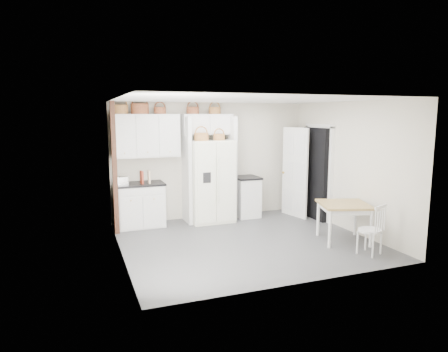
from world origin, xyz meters
name	(u,v)px	position (x,y,z in m)	size (l,w,h in m)	color
floor	(246,241)	(0.00, 0.00, 0.00)	(4.50, 4.50, 0.00)	#4D4D4F
ceiling	(247,100)	(0.00, 0.00, 2.60)	(4.50, 4.50, 0.00)	white
wall_back	(211,161)	(0.00, 2.00, 1.30)	(4.50, 4.50, 0.00)	beige
wall_left	(120,179)	(-2.25, 0.00, 1.30)	(4.00, 4.00, 0.00)	beige
wall_right	(349,167)	(2.25, 0.00, 1.30)	(4.00, 4.00, 0.00)	beige
refrigerator	(211,181)	(-0.15, 1.60, 0.90)	(0.93, 0.75, 1.80)	white
base_cab_left	(140,206)	(-1.68, 1.70, 0.44)	(0.96, 0.61, 0.89)	silver
base_cab_right	(246,197)	(0.75, 1.70, 0.45)	(0.51, 0.61, 0.89)	silver
dining_table	(343,222)	(1.70, -0.62, 0.36)	(0.86, 0.86, 0.72)	brown
windsor_chair	(370,230)	(1.67, -1.37, 0.41)	(0.41, 0.37, 0.83)	silver
counter_left	(140,184)	(-1.68, 1.70, 0.91)	(1.00, 0.65, 0.04)	black
counter_right	(246,178)	(0.75, 1.70, 0.91)	(0.55, 0.65, 0.04)	black
toaster	(122,181)	(-2.05, 1.60, 1.01)	(0.24, 0.14, 0.16)	silver
cookbook_red	(142,177)	(-1.64, 1.62, 1.06)	(0.04, 0.17, 0.26)	#9B321F
cookbook_cream	(149,177)	(-1.49, 1.62, 1.06)	(0.04, 0.18, 0.26)	beige
basket_upper_a	(120,109)	(-2.00, 1.83, 2.44)	(0.33, 0.33, 0.18)	olive
basket_upper_b	(140,109)	(-1.60, 1.83, 2.46)	(0.36, 0.36, 0.21)	maroon
basket_upper_c	(160,111)	(-1.19, 1.83, 2.42)	(0.25, 0.25, 0.14)	maroon
basket_bridge_a	(193,110)	(-0.47, 1.83, 2.43)	(0.27, 0.27, 0.15)	maroon
basket_bridge_b	(215,111)	(0.03, 1.83, 2.43)	(0.27, 0.27, 0.15)	olive
basket_fridge_a	(201,137)	(-0.39, 1.50, 1.88)	(0.31, 0.31, 0.16)	olive
basket_fridge_b	(219,137)	(0.01, 1.50, 1.86)	(0.25, 0.25, 0.14)	olive
upper_cabinet	(146,136)	(-1.50, 1.83, 1.90)	(1.40, 0.34, 0.90)	silver
bridge_cabinet	(207,124)	(-0.15, 1.83, 2.12)	(1.12, 0.34, 0.45)	silver
fridge_panel_left	(187,170)	(-0.66, 1.70, 1.15)	(0.08, 0.60, 2.30)	silver
fridge_panel_right	(231,168)	(0.36, 1.70, 1.15)	(0.08, 0.60, 2.30)	silver
trim_post	(115,169)	(-2.20, 1.35, 1.30)	(0.09, 0.09, 2.60)	black
doorway_void	(316,174)	(2.16, 1.00, 1.02)	(0.18, 0.85, 2.05)	black
door_slab	(295,172)	(1.80, 1.33, 1.02)	(0.80, 0.04, 2.05)	white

